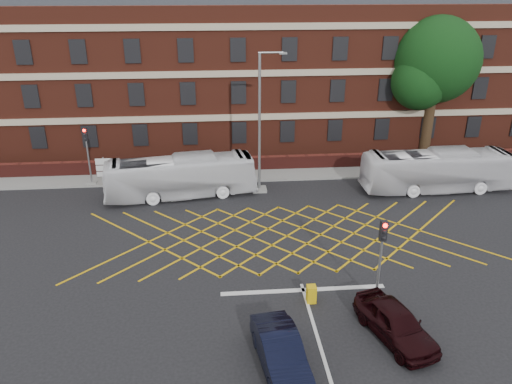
{
  "coord_description": "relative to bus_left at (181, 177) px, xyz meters",
  "views": [
    {
      "loc": [
        -4.04,
        -23.51,
        13.96
      ],
      "look_at": [
        -1.86,
        1.5,
        3.1
      ],
      "focal_mm": 35.0,
      "sensor_mm": 36.0,
      "label": 1
    }
  ],
  "objects": [
    {
      "name": "bus_right",
      "position": [
        17.88,
        -0.5,
        0.04
      ],
      "size": [
        10.6,
        2.67,
        2.94
      ],
      "primitive_type": "imported",
      "rotation": [
        0.0,
        0.0,
        1.59
      ],
      "color": "silver",
      "rests_on": "ground"
    },
    {
      "name": "traffic_light_near",
      "position": [
        9.59,
        -13.26,
        0.33
      ],
      "size": [
        0.7,
        0.7,
        4.27
      ],
      "color": "slate",
      "rests_on": "ground"
    },
    {
      "name": "stop_line",
      "position": [
        6.43,
        -11.93,
        -1.42
      ],
      "size": [
        8.0,
        0.3,
        0.02
      ],
      "primitive_type": "cube",
      "color": "silver",
      "rests_on": "ground"
    },
    {
      "name": "deciduous_tree",
      "position": [
        20.27,
        7.44,
        5.93
      ],
      "size": [
        7.31,
        6.9,
        11.31
      ],
      "color": "black",
      "rests_on": "ground"
    },
    {
      "name": "bus_left",
      "position": [
        0.0,
        0.0,
        0.0
      ],
      "size": [
        10.51,
        3.85,
        2.86
      ],
      "primitive_type": "imported",
      "rotation": [
        0.0,
        0.0,
        1.71
      ],
      "color": "white",
      "rests_on": "ground"
    },
    {
      "name": "victorian_building",
      "position": [
        6.68,
        13.57,
        6.4
      ],
      "size": [
        51.0,
        12.17,
        20.4
      ],
      "color": "#5C2417",
      "rests_on": "ground"
    },
    {
      "name": "box_junction_hatching",
      "position": [
        6.43,
        -6.43,
        -1.42
      ],
      "size": [
        8.22,
        8.22,
        0.02
      ],
      "primitive_type": "cube",
      "rotation": [
        0.0,
        0.0,
        0.79
      ],
      "color": "#CC990C",
      "rests_on": "ground"
    },
    {
      "name": "traffic_light_far",
      "position": [
        -6.64,
        2.66,
        0.33
      ],
      "size": [
        0.7,
        0.7,
        4.27
      ],
      "color": "slate",
      "rests_on": "ground"
    },
    {
      "name": "far_pavement",
      "position": [
        6.43,
        3.57,
        -1.37
      ],
      "size": [
        60.0,
        3.0,
        0.12
      ],
      "primitive_type": "cube",
      "color": "slate",
      "rests_on": "ground"
    },
    {
      "name": "car_maroon",
      "position": [
        9.63,
        -15.65,
        -0.69
      ],
      "size": [
        2.95,
        4.65,
        1.48
      ],
      "primitive_type": "imported",
      "rotation": [
        0.0,
        0.0,
        0.3
      ],
      "color": "black",
      "rests_on": "ground"
    },
    {
      "name": "street_lamp",
      "position": [
        5.51,
        0.45,
        1.92
      ],
      "size": [
        2.25,
        1.0,
        9.59
      ],
      "color": "slate",
      "rests_on": "ground"
    },
    {
      "name": "ground",
      "position": [
        6.43,
        -8.43,
        -1.43
      ],
      "size": [
        120.0,
        120.0,
        0.0
      ],
      "primitive_type": "plane",
      "color": "black",
      "rests_on": "ground"
    },
    {
      "name": "car_navy",
      "position": [
        4.64,
        -16.98,
        -0.71
      ],
      "size": [
        2.11,
        4.53,
        1.44
      ],
      "primitive_type": "imported",
      "rotation": [
        0.0,
        0.0,
        0.14
      ],
      "color": "black",
      "rests_on": "ground"
    },
    {
      "name": "utility_cabinet",
      "position": [
        6.63,
        -12.88,
        -1.01
      ],
      "size": [
        0.43,
        0.43,
        0.85
      ],
      "primitive_type": "cube",
      "color": "gold",
      "rests_on": "ground"
    },
    {
      "name": "boundary_wall",
      "position": [
        6.43,
        4.57,
        -0.88
      ],
      "size": [
        56.0,
        0.5,
        1.1
      ],
      "primitive_type": "cube",
      "color": "#4E1914",
      "rests_on": "ground"
    },
    {
      "name": "direction_signs",
      "position": [
        -5.55,
        2.23,
        -0.05
      ],
      "size": [
        1.1,
        0.16,
        2.2
      ],
      "color": "gray",
      "rests_on": "ground"
    }
  ]
}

